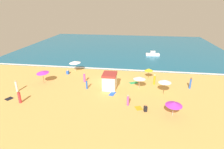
# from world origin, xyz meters

# --- Properties ---
(ground_plane) EXTENTS (60.00, 60.00, 0.00)m
(ground_plane) POSITION_xyz_m (0.00, 0.00, 0.00)
(ground_plane) COLOR #E0A856
(ocean_water) EXTENTS (60.00, 44.00, 0.10)m
(ocean_water) POSITION_xyz_m (0.00, 28.00, 0.05)
(ocean_water) COLOR #196084
(ocean_water) RESTS_ON ground_plane
(wave_breaker_foam) EXTENTS (57.00, 0.70, 0.01)m
(wave_breaker_foam) POSITION_xyz_m (0.00, 6.30, 0.10)
(wave_breaker_foam) COLOR white
(wave_breaker_foam) RESTS_ON ocean_water
(lifeguard_cabana) EXTENTS (2.16, 2.62, 2.60)m
(lifeguard_cabana) POSITION_xyz_m (0.86, -2.71, 1.32)
(lifeguard_cabana) COLOR white
(lifeguard_cabana) RESTS_ON ground_plane
(beach_umbrella_0) EXTENTS (2.42, 2.41, 2.33)m
(beach_umbrella_0) POSITION_xyz_m (9.24, -3.41, 2.10)
(beach_umbrella_0) COLOR #4C3823
(beach_umbrella_0) RESTS_ON ground_plane
(beach_umbrella_1) EXTENTS (1.59, 1.58, 1.90)m
(beach_umbrella_1) POSITION_xyz_m (7.19, 2.61, 1.66)
(beach_umbrella_1) COLOR #4C3823
(beach_umbrella_1) RESTS_ON ground_plane
(beach_umbrella_2) EXTENTS (2.57, 2.58, 1.90)m
(beach_umbrella_2) POSITION_xyz_m (9.63, -9.18, 1.67)
(beach_umbrella_2) COLOR silver
(beach_umbrella_2) RESTS_ON ground_plane
(beach_umbrella_3) EXTENTS (2.51, 2.52, 2.10)m
(beach_umbrella_3) POSITION_xyz_m (5.54, -2.09, 1.87)
(beach_umbrella_3) COLOR silver
(beach_umbrella_3) RESTS_ON ground_plane
(beach_umbrella_4) EXTENTS (3.16, 3.15, 2.24)m
(beach_umbrella_4) POSITION_xyz_m (-7.23, 4.10, 1.98)
(beach_umbrella_4) COLOR silver
(beach_umbrella_4) RESTS_ON ground_plane
(beach_umbrella_5) EXTENTS (2.86, 2.87, 2.19)m
(beach_umbrella_5) POSITION_xyz_m (-10.76, -2.11, 1.95)
(beach_umbrella_5) COLOR #4C3823
(beach_umbrella_5) RESTS_ON ground_plane
(beachgoer_0) EXTENTS (0.47, 0.47, 0.91)m
(beachgoer_0) POSITION_xyz_m (-8.22, 2.49, 0.38)
(beachgoer_0) COLOR blue
(beachgoer_0) RESTS_ON ground_plane
(beachgoer_1) EXTENTS (0.48, 0.48, 1.80)m
(beachgoer_1) POSITION_xyz_m (-10.68, -8.95, 0.83)
(beachgoer_1) COLOR red
(beachgoer_1) RESTS_ON ground_plane
(beachgoer_2) EXTENTS (0.48, 0.48, 0.95)m
(beachgoer_2) POSITION_xyz_m (6.39, -8.63, 0.41)
(beachgoer_2) COLOR black
(beachgoer_2) RESTS_ON ground_plane
(beachgoer_3) EXTENTS (0.46, 0.46, 1.68)m
(beachgoer_3) POSITION_xyz_m (-3.92, -0.68, 0.78)
(beachgoer_3) COLOR #D84CA5
(beachgoer_3) RESTS_ON ground_plane
(beachgoer_4) EXTENTS (0.38, 0.38, 1.60)m
(beachgoer_4) POSITION_xyz_m (-2.78, -3.30, 0.78)
(beachgoer_4) COLOR blue
(beachgoer_4) RESTS_ON ground_plane
(beachgoer_5) EXTENTS (0.31, 0.31, 1.59)m
(beachgoer_5) POSITION_xyz_m (4.08, -7.47, 0.77)
(beachgoer_5) COLOR #D84CA5
(beachgoer_5) RESTS_ON ground_plane
(beachgoer_6) EXTENTS (0.32, 0.32, 1.93)m
(beachgoer_6) POSITION_xyz_m (13.65, -0.87, 0.96)
(beachgoer_6) COLOR blue
(beachgoer_6) RESTS_ON ground_plane
(beachgoer_7) EXTENTS (0.48, 0.48, 1.81)m
(beachgoer_7) POSITION_xyz_m (8.08, -0.01, 0.87)
(beachgoer_7) COLOR orange
(beachgoer_7) RESTS_ON ground_plane
(beachgoer_8) EXTENTS (0.40, 0.40, 1.84)m
(beachgoer_8) POSITION_xyz_m (-13.27, -5.80, 0.88)
(beachgoer_8) COLOR white
(beachgoer_8) RESTS_ON ground_plane
(beach_towel_0) EXTENTS (1.08, 1.62, 0.01)m
(beach_towel_0) POSITION_xyz_m (1.55, -4.49, 0.01)
(beach_towel_0) COLOR blue
(beach_towel_0) RESTS_ON ground_plane
(beach_towel_1) EXTENTS (1.26, 1.30, 0.01)m
(beach_towel_1) POSITION_xyz_m (-13.02, -8.14, 0.01)
(beach_towel_1) COLOR black
(beach_towel_1) RESTS_ON ground_plane
(beach_towel_2) EXTENTS (1.18, 1.28, 0.01)m
(beach_towel_2) POSITION_xyz_m (5.55, -8.03, 0.01)
(beach_towel_2) COLOR orange
(beach_towel_2) RESTS_ON ground_plane
(beach_towel_3) EXTENTS (1.77, 1.55, 0.01)m
(beach_towel_3) POSITION_xyz_m (4.61, 0.08, 0.01)
(beach_towel_3) COLOR green
(beach_towel_3) RESTS_ON ground_plane
(small_boat_0) EXTENTS (3.55, 1.44, 1.25)m
(small_boat_0) POSITION_xyz_m (8.94, 18.16, 0.51)
(small_boat_0) COLOR white
(small_boat_0) RESTS_ON ocean_water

